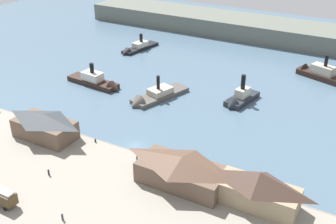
{
  "coord_description": "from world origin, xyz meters",
  "views": [
    {
      "loc": [
        54.22,
        -78.68,
        60.38
      ],
      "look_at": [
        -0.03,
        18.53,
        2.0
      ],
      "focal_mm": 44.49,
      "sensor_mm": 36.0,
      "label": 1
    }
  ],
  "objects_px": {
    "mooring_post_center_east": "(146,159)",
    "ferry_near_quay": "(153,97)",
    "ferry_shed_central_terminal": "(182,170)",
    "ferry_moored_west": "(98,82)",
    "mooring_post_east": "(95,141)",
    "pedestrian_near_cart": "(137,159)",
    "ferry_moored_east": "(136,48)",
    "pedestrian_walking_west": "(62,217)",
    "ferry_shed_west_terminal": "(258,189)",
    "pedestrian_standing_center": "(49,172)",
    "mooring_post_west": "(18,117)",
    "ferry_shed_customs_shed": "(45,125)",
    "ferry_outer_harbor": "(317,73)",
    "ferry_approaching_east": "(239,99)"
  },
  "relations": [
    {
      "from": "mooring_post_center_east",
      "to": "ferry_near_quay",
      "type": "relative_size",
      "value": 0.04
    },
    {
      "from": "ferry_shed_central_terminal",
      "to": "ferry_moored_west",
      "type": "height_order",
      "value": "ferry_shed_central_terminal"
    },
    {
      "from": "mooring_post_east",
      "to": "ferry_moored_west",
      "type": "bearing_deg",
      "value": 126.8
    },
    {
      "from": "pedestrian_near_cart",
      "to": "ferry_moored_east",
      "type": "relative_size",
      "value": 0.08
    },
    {
      "from": "pedestrian_walking_west",
      "to": "pedestrian_near_cart",
      "type": "distance_m",
      "value": 25.18
    },
    {
      "from": "ferry_shed_central_terminal",
      "to": "mooring_post_east",
      "type": "height_order",
      "value": "ferry_shed_central_terminal"
    },
    {
      "from": "mooring_post_east",
      "to": "pedestrian_walking_west",
      "type": "bearing_deg",
      "value": -64.68
    },
    {
      "from": "ferry_shed_central_terminal",
      "to": "pedestrian_walking_west",
      "type": "xyz_separation_m",
      "value": [
        -15.63,
        -22.73,
        -2.89
      ]
    },
    {
      "from": "ferry_shed_west_terminal",
      "to": "mooring_post_east",
      "type": "distance_m",
      "value": 46.41
    },
    {
      "from": "pedestrian_standing_center",
      "to": "mooring_post_center_east",
      "type": "bearing_deg",
      "value": 44.67
    },
    {
      "from": "mooring_post_west",
      "to": "ferry_moored_east",
      "type": "bearing_deg",
      "value": 93.38
    },
    {
      "from": "mooring_post_east",
      "to": "pedestrian_standing_center",
      "type": "bearing_deg",
      "value": -91.25
    },
    {
      "from": "ferry_shed_central_terminal",
      "to": "pedestrian_walking_west",
      "type": "height_order",
      "value": "ferry_shed_central_terminal"
    },
    {
      "from": "ferry_moored_west",
      "to": "ferry_shed_customs_shed",
      "type": "bearing_deg",
      "value": -73.96
    },
    {
      "from": "ferry_shed_customs_shed",
      "to": "ferry_shed_west_terminal",
      "type": "height_order",
      "value": "ferry_shed_west_terminal"
    },
    {
      "from": "pedestrian_walking_west",
      "to": "ferry_outer_harbor",
      "type": "height_order",
      "value": "ferry_outer_harbor"
    },
    {
      "from": "mooring_post_west",
      "to": "ferry_near_quay",
      "type": "distance_m",
      "value": 42.19
    },
    {
      "from": "ferry_shed_central_terminal",
      "to": "ferry_approaching_east",
      "type": "xyz_separation_m",
      "value": [
        -3.9,
        48.13,
        -3.34
      ]
    },
    {
      "from": "ferry_near_quay",
      "to": "ferry_moored_west",
      "type": "height_order",
      "value": "ferry_moored_west"
    },
    {
      "from": "mooring_post_center_east",
      "to": "ferry_moored_east",
      "type": "distance_m",
      "value": 86.15
    },
    {
      "from": "pedestrian_near_cart",
      "to": "ferry_moored_west",
      "type": "relative_size",
      "value": 0.08
    },
    {
      "from": "mooring_post_east",
      "to": "ferry_near_quay",
      "type": "distance_m",
      "value": 31.62
    },
    {
      "from": "pedestrian_walking_west",
      "to": "mooring_post_west",
      "type": "height_order",
      "value": "pedestrian_walking_west"
    },
    {
      "from": "ferry_moored_west",
      "to": "pedestrian_standing_center",
      "type": "bearing_deg",
      "value": -64.43
    },
    {
      "from": "pedestrian_standing_center",
      "to": "ferry_moored_west",
      "type": "bearing_deg",
      "value": 115.57
    },
    {
      "from": "pedestrian_standing_center",
      "to": "ferry_moored_west",
      "type": "height_order",
      "value": "ferry_moored_west"
    },
    {
      "from": "ferry_shed_central_terminal",
      "to": "ferry_near_quay",
      "type": "relative_size",
      "value": 0.87
    },
    {
      "from": "ferry_approaching_east",
      "to": "ferry_outer_harbor",
      "type": "bearing_deg",
      "value": 63.34
    },
    {
      "from": "ferry_approaching_east",
      "to": "ferry_near_quay",
      "type": "relative_size",
      "value": 0.67
    },
    {
      "from": "pedestrian_standing_center",
      "to": "ferry_approaching_east",
      "type": "distance_m",
      "value": 65.7
    },
    {
      "from": "ferry_shed_central_terminal",
      "to": "ferry_outer_harbor",
      "type": "height_order",
      "value": "ferry_outer_harbor"
    },
    {
      "from": "pedestrian_near_cart",
      "to": "ferry_near_quay",
      "type": "relative_size",
      "value": 0.07
    },
    {
      "from": "mooring_post_west",
      "to": "ferry_near_quay",
      "type": "bearing_deg",
      "value": 49.6
    },
    {
      "from": "pedestrian_walking_west",
      "to": "ferry_shed_customs_shed",
      "type": "bearing_deg",
      "value": 139.06
    },
    {
      "from": "mooring_post_west",
      "to": "ferry_near_quay",
      "type": "height_order",
      "value": "ferry_near_quay"
    },
    {
      "from": "pedestrian_standing_center",
      "to": "ferry_near_quay",
      "type": "height_order",
      "value": "ferry_near_quay"
    },
    {
      "from": "ferry_shed_customs_shed",
      "to": "ferry_outer_harbor",
      "type": "height_order",
      "value": "ferry_outer_harbor"
    },
    {
      "from": "pedestrian_near_cart",
      "to": "ferry_shed_central_terminal",
      "type": "bearing_deg",
      "value": -9.82
    },
    {
      "from": "ferry_shed_customs_shed",
      "to": "pedestrian_near_cart",
      "type": "bearing_deg",
      "value": 4.4
    },
    {
      "from": "pedestrian_near_cart",
      "to": "ferry_approaching_east",
      "type": "xyz_separation_m",
      "value": [
        9.86,
        45.75,
        -0.46
      ]
    },
    {
      "from": "ferry_shed_customs_shed",
      "to": "mooring_post_center_east",
      "type": "xyz_separation_m",
      "value": [
        29.87,
        3.77,
        -3.17
      ]
    },
    {
      "from": "pedestrian_walking_west",
      "to": "ferry_moored_west",
      "type": "distance_m",
      "value": 69.99
    },
    {
      "from": "pedestrian_near_cart",
      "to": "ferry_shed_west_terminal",
      "type": "bearing_deg",
      "value": -2.07
    },
    {
      "from": "ferry_shed_customs_shed",
      "to": "pedestrian_walking_west",
      "type": "relative_size",
      "value": 9.92
    },
    {
      "from": "ferry_moored_west",
      "to": "ferry_outer_harbor",
      "type": "distance_m",
      "value": 80.69
    },
    {
      "from": "mooring_post_west",
      "to": "ferry_near_quay",
      "type": "xyz_separation_m",
      "value": [
        27.34,
        32.13,
        -0.56
      ]
    },
    {
      "from": "pedestrian_near_cart",
      "to": "ferry_approaching_east",
      "type": "relative_size",
      "value": 0.11
    },
    {
      "from": "mooring_post_center_east",
      "to": "ferry_approaching_east",
      "type": "xyz_separation_m",
      "value": [
        8.3,
        44.15,
        -0.11
      ]
    },
    {
      "from": "ferry_shed_west_terminal",
      "to": "pedestrian_walking_west",
      "type": "height_order",
      "value": "ferry_shed_west_terminal"
    },
    {
      "from": "mooring_post_east",
      "to": "ferry_near_quay",
      "type": "xyz_separation_m",
      "value": [
        -1.05,
        31.6,
        -0.56
      ]
    }
  ]
}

